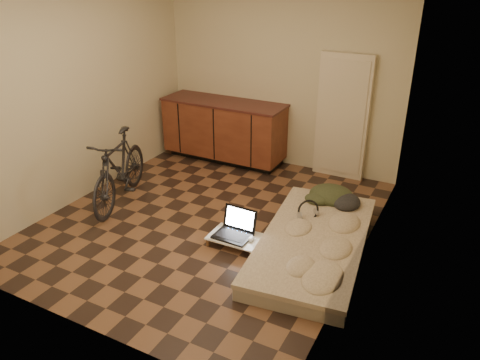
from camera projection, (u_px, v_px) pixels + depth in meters
The scene contains 10 objects.
room_shell at pixel (206, 113), 4.93m from camera, with size 3.50×4.00×2.60m.
cabinets at pixel (224, 130), 6.97m from camera, with size 1.84×0.62×0.91m.
appliance_panel at pixel (342, 117), 6.28m from camera, with size 0.70×0.10×1.70m, color beige.
bicycle at pixel (119, 166), 5.69m from camera, with size 0.45×1.53×0.99m, color black.
futon at pixel (314, 243), 4.86m from camera, with size 1.25×2.21×0.18m.
clothing_pile at pixel (335, 192), 5.49m from camera, with size 0.56×0.47×0.23m, color #303820, non-canonical shape.
headphones at pixel (308, 210), 5.15m from camera, with size 0.27×0.24×0.18m, color black, non-canonical shape.
lap_desk at pixel (236, 237), 4.98m from camera, with size 0.59×0.38×0.10m.
laptop at pixel (235, 230), 4.98m from camera, with size 0.39×0.35×0.27m.
mouse at pixel (251, 239), 4.89m from camera, with size 0.06×0.11×0.04m, color silver.
Camera 1 is at (2.53, -4.06, 2.75)m, focal length 35.00 mm.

